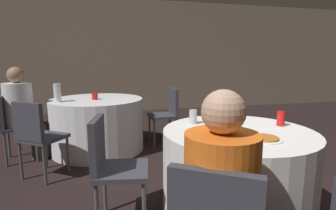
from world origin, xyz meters
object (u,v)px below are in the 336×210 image
chair_far_southwest (36,132)px  person_white_shirt (25,113)px  soda_can_silver (193,117)px  bottle_far (57,93)px  table_far (98,124)px  pizza_plate_near (264,138)px  person_orange_shirt (222,203)px  soda_can_red (281,119)px  table_near (236,176)px  chair_near_west (110,160)px  chair_far_west (12,121)px  chair_far_east (168,110)px

chair_far_southwest → person_white_shirt: (-0.28, 0.69, 0.09)m
soda_can_silver → bottle_far: bottle_far is taller
table_far → pizza_plate_near: (1.17, -2.31, 0.38)m
person_orange_shirt → person_white_shirt: bearing=154.7°
soda_can_red → bottle_far: size_ratio=0.50×
chair_far_southwest → bottle_far: (0.13, 0.69, 0.34)m
table_near → bottle_far: (-1.61, 1.87, 0.50)m
person_orange_shirt → bottle_far: (-1.14, 2.57, 0.28)m
person_white_shirt → pizza_plate_near: bearing=32.7°
chair_near_west → person_orange_shirt: 1.02m
table_far → soda_can_red: (1.54, -2.00, 0.44)m
chair_far_southwest → person_white_shirt: 0.75m
person_white_shirt → chair_far_west: bearing=-90.0°
soda_can_red → bottle_far: (-2.02, 1.82, 0.06)m
chair_far_southwest → table_far: bearing=90.0°
chair_far_east → person_white_shirt: person_white_shirt is taller
table_far → chair_far_east: bearing=2.1°
table_near → table_far: 2.34m
chair_far_west → pizza_plate_near: bearing=35.1°
chair_far_west → person_white_shirt: person_white_shirt is taller
table_far → person_white_shirt: 0.94m
chair_near_west → person_white_shirt: bearing=-139.1°
table_near → soda_can_silver: soda_can_silver is taller
soda_can_red → bottle_far: bearing=138.1°
soda_can_silver → soda_can_red: 0.73m
chair_far_west → person_white_shirt: size_ratio=0.71×
table_near → pizza_plate_near: bearing=-77.6°
chair_far_west → person_orange_shirt: size_ratio=0.74×
chair_far_west → soda_can_silver: 2.45m
table_near → chair_far_east: bearing=91.5°
chair_far_southwest → soda_can_red: soda_can_red is taller
table_far → soda_can_silver: 2.00m
chair_far_east → pizza_plate_near: 2.36m
table_far → bottle_far: bottle_far is taller
person_orange_shirt → pizza_plate_near: person_orange_shirt is taller
chair_far_southwest → pizza_plate_near: (1.79, -1.44, 0.23)m
chair_near_west → chair_far_east: 2.13m
table_far → soda_can_silver: bearing=-64.3°
person_orange_shirt → soda_can_red: (0.89, 0.75, 0.21)m
table_far → chair_far_southwest: bearing=-125.2°
table_near → chair_far_west: chair_far_west is taller
chair_far_east → bottle_far: 1.60m
chair_far_east → soda_can_red: bearing=-169.0°
chair_far_east → soda_can_silver: 1.83m
bottle_far → soda_can_silver: bearing=-49.7°
person_white_shirt → soda_can_silver: size_ratio=9.97×
chair_far_west → soda_can_red: bearing=43.8°
person_orange_shirt → chair_far_east: bearing=115.3°
table_far → chair_near_west: bearing=-86.0°
chair_near_west → person_white_shirt: 1.99m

